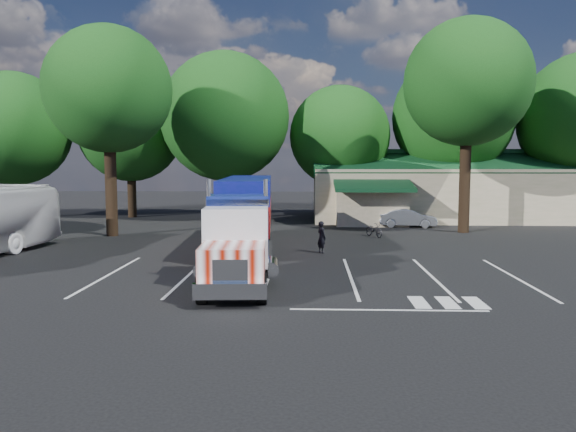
{
  "coord_description": "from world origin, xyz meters",
  "views": [
    {
      "loc": [
        1.58,
        -27.73,
        4.44
      ],
      "look_at": [
        0.6,
        -1.94,
        2.0
      ],
      "focal_mm": 35.0,
      "sensor_mm": 36.0,
      "label": 1
    }
  ],
  "objects_px": {
    "semi_truck": "(246,211)",
    "silver_sedan": "(408,218)",
    "woman": "(322,237)",
    "bicycle": "(374,230)"
  },
  "relations": [
    {
      "from": "woman",
      "to": "bicycle",
      "type": "relative_size",
      "value": 0.93
    },
    {
      "from": "semi_truck",
      "to": "woman",
      "type": "distance_m",
      "value": 4.02
    },
    {
      "from": "semi_truck",
      "to": "woman",
      "type": "bearing_deg",
      "value": 11.52
    },
    {
      "from": "woman",
      "to": "silver_sedan",
      "type": "distance_m",
      "value": 13.09
    },
    {
      "from": "semi_truck",
      "to": "silver_sedan",
      "type": "xyz_separation_m",
      "value": [
        9.86,
        12.5,
        -1.53
      ]
    },
    {
      "from": "semi_truck",
      "to": "silver_sedan",
      "type": "bearing_deg",
      "value": 48.09
    },
    {
      "from": "semi_truck",
      "to": "woman",
      "type": "xyz_separation_m",
      "value": [
        3.64,
        0.99,
        -1.39
      ]
    },
    {
      "from": "semi_truck",
      "to": "bicycle",
      "type": "height_order",
      "value": "semi_truck"
    },
    {
      "from": "bicycle",
      "to": "silver_sedan",
      "type": "bearing_deg",
      "value": 35.08
    },
    {
      "from": "bicycle",
      "to": "semi_truck",
      "type": "bearing_deg",
      "value": -160.34
    }
  ]
}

